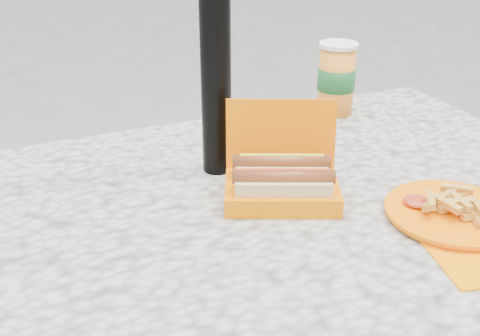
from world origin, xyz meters
name	(u,v)px	position (x,y,z in m)	size (l,w,h in m)	color
picnic_table	(255,269)	(0.00, 0.00, 0.64)	(1.20, 0.80, 0.75)	beige
hotdog_box	(282,181)	(0.05, 0.02, 0.78)	(0.21, 0.19, 0.15)	#FF7200
fries_plate	(454,215)	(0.26, -0.14, 0.76)	(0.21, 0.28, 0.04)	#FF8700
soda_cup	(336,78)	(0.34, 0.32, 0.83)	(0.08, 0.08, 0.15)	orange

